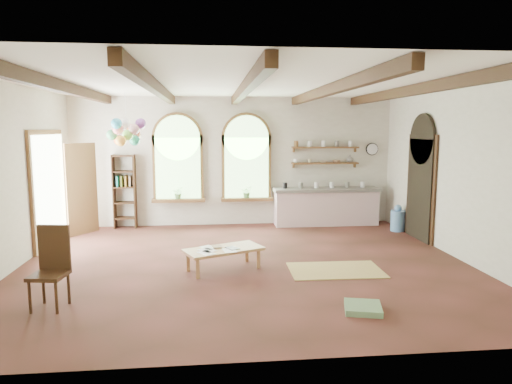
{
  "coord_description": "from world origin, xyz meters",
  "views": [
    {
      "loc": [
        -0.62,
        -7.96,
        2.42
      ],
      "look_at": [
        0.25,
        0.6,
        1.22
      ],
      "focal_mm": 32.0,
      "sensor_mm": 36.0,
      "label": 1
    }
  ],
  "objects": [
    {
      "name": "floor",
      "position": [
        0.0,
        0.0,
        0.0
      ],
      "size": [
        8.0,
        8.0,
        0.0
      ],
      "primitive_type": "plane",
      "color": "brown",
      "rests_on": "ground"
    },
    {
      "name": "ceiling_beams",
      "position": [
        0.0,
        0.0,
        3.1
      ],
      "size": [
        6.2,
        6.8,
        0.18
      ],
      "primitive_type": null,
      "color": "#382411",
      "rests_on": "ceiling"
    },
    {
      "name": "window_left",
      "position": [
        -1.4,
        3.43,
        1.63
      ],
      "size": [
        1.3,
        0.28,
        2.2
      ],
      "color": "brown",
      "rests_on": "floor"
    },
    {
      "name": "window_right",
      "position": [
        0.3,
        3.43,
        1.63
      ],
      "size": [
        1.3,
        0.28,
        2.2
      ],
      "color": "brown",
      "rests_on": "floor"
    },
    {
      "name": "left_doorway",
      "position": [
        -3.95,
        1.8,
        1.15
      ],
      "size": [
        0.1,
        1.9,
        2.5
      ],
      "primitive_type": "cube",
      "color": "brown",
      "rests_on": "floor"
    },
    {
      "name": "right_doorway",
      "position": [
        3.95,
        1.5,
        1.1
      ],
      "size": [
        0.1,
        1.3,
        2.4
      ],
      "primitive_type": "cube",
      "color": "black",
      "rests_on": "floor"
    },
    {
      "name": "kitchen_counter",
      "position": [
        2.3,
        3.2,
        0.48
      ],
      "size": [
        2.68,
        0.62,
        0.94
      ],
      "color": "beige",
      "rests_on": "floor"
    },
    {
      "name": "wall_shelf_lower",
      "position": [
        2.3,
        3.38,
        1.55
      ],
      "size": [
        1.7,
        0.24,
        0.04
      ],
      "primitive_type": "cube",
      "color": "brown",
      "rests_on": "wall_back"
    },
    {
      "name": "wall_shelf_upper",
      "position": [
        2.3,
        3.38,
        1.95
      ],
      "size": [
        1.7,
        0.24,
        0.04
      ],
      "primitive_type": "cube",
      "color": "brown",
      "rests_on": "wall_back"
    },
    {
      "name": "wall_clock",
      "position": [
        3.55,
        3.45,
        1.9
      ],
      "size": [
        0.32,
        0.04,
        0.32
      ],
      "primitive_type": "cylinder",
      "rotation": [
        1.57,
        0.0,
        0.0
      ],
      "color": "black",
      "rests_on": "wall_back"
    },
    {
      "name": "bookshelf",
      "position": [
        -2.7,
        3.32,
        0.9
      ],
      "size": [
        0.53,
        0.32,
        1.8
      ],
      "color": "#382411",
      "rests_on": "floor"
    },
    {
      "name": "coffee_table",
      "position": [
        -0.4,
        -0.3,
        0.33
      ],
      "size": [
        1.46,
        1.09,
        0.38
      ],
      "color": "tan",
      "rests_on": "floor"
    },
    {
      "name": "side_chair",
      "position": [
        -2.8,
        -1.76,
        0.32
      ],
      "size": [
        0.5,
        0.5,
        1.12
      ],
      "color": "#382411",
      "rests_on": "floor"
    },
    {
      "name": "floor_mat",
      "position": [
        1.51,
        -0.55,
        0.01
      ],
      "size": [
        1.6,
        1.01,
        0.02
      ],
      "primitive_type": "cube",
      "rotation": [
        0.0,
        0.0,
        -0.02
      ],
      "color": "tan",
      "rests_on": "floor"
    },
    {
      "name": "floor_cushion",
      "position": [
        1.4,
        -2.3,
        0.04
      ],
      "size": [
        0.58,
        0.58,
        0.08
      ],
      "primitive_type": "cube",
      "rotation": [
        0.0,
        0.0,
        -0.25
      ],
      "color": "#688C60",
      "rests_on": "floor"
    },
    {
      "name": "water_jug_a",
      "position": [
        3.1,
        3.2,
        0.26
      ],
      "size": [
        0.31,
        0.31,
        0.59
      ],
      "color": "#5E91CA",
      "rests_on": "floor"
    },
    {
      "name": "water_jug_b",
      "position": [
        3.82,
        2.3,
        0.27
      ],
      "size": [
        0.33,
        0.33,
        0.64
      ],
      "color": "#5E91CA",
      "rests_on": "floor"
    },
    {
      "name": "balloon_cluster",
      "position": [
        -2.4,
        2.17,
        2.35
      ],
      "size": [
        0.87,
        0.87,
        1.14
      ],
      "color": "silver",
      "rests_on": "floor"
    },
    {
      "name": "table_book",
      "position": [
        -0.59,
        -0.22,
        0.39
      ],
      "size": [
        0.2,
        0.25,
        0.02
      ],
      "primitive_type": "imported",
      "rotation": [
        0.0,
        0.0,
        0.2
      ],
      "color": "olive",
      "rests_on": "coffee_table"
    },
    {
      "name": "tablet",
      "position": [
        -0.25,
        -0.33,
        0.38
      ],
      "size": [
        0.26,
        0.29,
        0.01
      ],
      "primitive_type": "cube",
      "rotation": [
        0.0,
        0.0,
        0.53
      ],
      "color": "black",
      "rests_on": "coffee_table"
    },
    {
      "name": "potted_plant_left",
      "position": [
        -1.4,
        3.32,
        0.85
      ],
      "size": [
        0.27,
        0.23,
        0.3
      ],
      "primitive_type": "imported",
      "color": "#598C4C",
      "rests_on": "window_left"
    },
    {
      "name": "potted_plant_right",
      "position": [
        0.3,
        3.32,
        0.85
      ],
      "size": [
        0.27,
        0.23,
        0.3
      ],
      "primitive_type": "imported",
      "color": "#598C4C",
      "rests_on": "window_right"
    },
    {
      "name": "shelf_cup_a",
      "position": [
        1.55,
        3.38,
        1.62
      ],
      "size": [
        0.12,
        0.1,
        0.1
      ],
      "primitive_type": "imported",
      "color": "white",
      "rests_on": "wall_shelf_lower"
    },
    {
      "name": "shelf_cup_b",
      "position": [
        1.9,
        3.38,
        1.62
      ],
      "size": [
        0.1,
        0.1,
        0.09
      ],
      "primitive_type": "imported",
      "color": "beige",
      "rests_on": "wall_shelf_lower"
    },
    {
      "name": "shelf_bowl_a",
      "position": [
        2.25,
        3.38,
        1.6
      ],
      "size": [
        0.22,
        0.22,
        0.05
      ],
      "primitive_type": "imported",
      "color": "beige",
      "rests_on": "wall_shelf_lower"
    },
    {
      "name": "shelf_bowl_b",
      "position": [
        2.6,
        3.38,
        1.6
      ],
      "size": [
        0.2,
        0.2,
        0.06
      ],
      "primitive_type": "imported",
      "color": "#8C664C",
      "rests_on": "wall_shelf_lower"
    },
    {
      "name": "shelf_vase",
      "position": [
        2.95,
        3.38,
        1.67
      ],
      "size": [
        0.18,
        0.18,
        0.19
      ],
      "primitive_type": "imported",
      "color": "slate",
      "rests_on": "wall_shelf_lower"
    }
  ]
}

